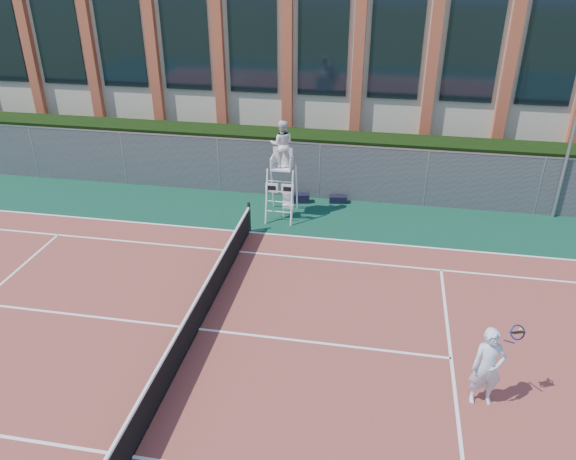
% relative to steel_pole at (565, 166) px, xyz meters
% --- Properties ---
extents(ground, '(120.00, 120.00, 0.00)m').
position_rel_steel_pole_xyz_m(ground, '(-10.64, -8.70, -1.98)').
color(ground, '#233814').
extents(apron, '(36.00, 20.00, 0.01)m').
position_rel_steel_pole_xyz_m(apron, '(-10.64, -7.70, -1.97)').
color(apron, '#0C3628').
rests_on(apron, ground).
extents(tennis_court, '(23.77, 10.97, 0.02)m').
position_rel_steel_pole_xyz_m(tennis_court, '(-10.64, -8.70, -1.96)').
color(tennis_court, brown).
rests_on(tennis_court, apron).
extents(tennis_net, '(0.10, 11.30, 1.10)m').
position_rel_steel_pole_xyz_m(tennis_net, '(-10.64, -8.70, -1.44)').
color(tennis_net, black).
rests_on(tennis_net, ground).
extents(fence, '(40.00, 0.06, 2.20)m').
position_rel_steel_pole_xyz_m(fence, '(-10.64, 0.10, -0.88)').
color(fence, '#595E60').
rests_on(fence, ground).
extents(hedge, '(40.00, 1.40, 2.20)m').
position_rel_steel_pole_xyz_m(hedge, '(-10.64, 1.30, -0.88)').
color(hedge, black).
rests_on(hedge, ground).
extents(building, '(45.00, 10.60, 8.22)m').
position_rel_steel_pole_xyz_m(building, '(-10.64, 9.25, 2.17)').
color(building, '#BEB59D').
rests_on(building, ground).
extents(steel_pole, '(0.12, 0.12, 3.95)m').
position_rel_steel_pole_xyz_m(steel_pole, '(0.00, 0.00, 0.00)').
color(steel_pole, '#9EA0A5').
rests_on(steel_pole, ground).
extents(umpire_chair, '(1.01, 1.55, 3.62)m').
position_rel_steel_pole_xyz_m(umpire_chair, '(-9.77, -1.65, 0.67)').
color(umpire_chair, white).
rests_on(umpire_chair, ground).
extents(plastic_chair, '(0.44, 0.44, 0.84)m').
position_rel_steel_pole_xyz_m(plastic_chair, '(-9.55, -1.65, -1.47)').
color(plastic_chair, silver).
rests_on(plastic_chair, apron).
extents(sports_bag_near, '(0.85, 0.46, 0.34)m').
position_rel_steel_pole_xyz_m(sports_bag_near, '(-9.35, -0.42, -1.80)').
color(sports_bag_near, black).
rests_on(sports_bag_near, apron).
extents(sports_bag_far, '(0.70, 0.37, 0.27)m').
position_rel_steel_pole_xyz_m(sports_bag_far, '(-7.86, -0.18, -1.83)').
color(sports_bag_far, black).
rests_on(sports_bag_far, apron).
extents(tennis_player, '(1.07, 0.74, 1.92)m').
position_rel_steel_pole_xyz_m(tennis_player, '(-3.71, -10.03, -0.98)').
color(tennis_player, silver).
rests_on(tennis_player, tennis_court).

